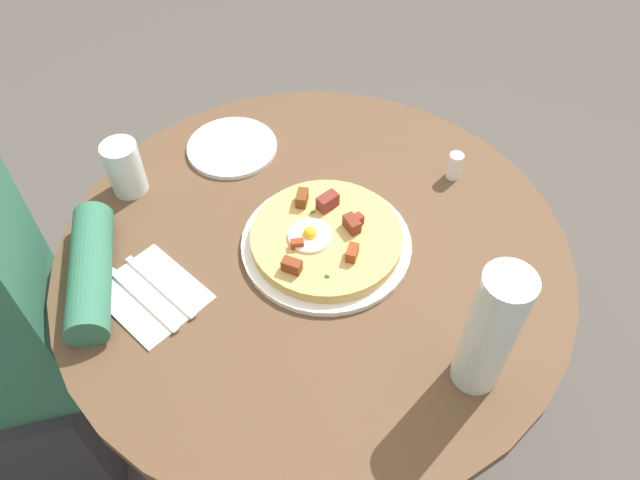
{
  "coord_description": "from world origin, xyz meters",
  "views": [
    {
      "loc": [
        0.17,
        0.67,
        1.57
      ],
      "look_at": [
        -0.01,
        0.0,
        0.74
      ],
      "focal_mm": 34.3,
      "sensor_mm": 36.0,
      "label": 1
    }
  ],
  "objects_px": {
    "dining_table": "(314,302)",
    "water_bottle": "(490,332)",
    "pizza_plate": "(326,244)",
    "salt_shaker": "(455,166)",
    "breakfast_pizza": "(326,237)",
    "bread_plate": "(232,147)",
    "knife": "(160,286)",
    "fork": "(143,299)",
    "water_glass": "(125,168)"
  },
  "relations": [
    {
      "from": "bread_plate",
      "to": "water_bottle",
      "type": "height_order",
      "value": "water_bottle"
    },
    {
      "from": "salt_shaker",
      "to": "breakfast_pizza",
      "type": "bearing_deg",
      "value": 20.6
    },
    {
      "from": "pizza_plate",
      "to": "breakfast_pizza",
      "type": "height_order",
      "value": "breakfast_pizza"
    },
    {
      "from": "pizza_plate",
      "to": "fork",
      "type": "bearing_deg",
      "value": 6.62
    },
    {
      "from": "knife",
      "to": "water_bottle",
      "type": "xyz_separation_m",
      "value": [
        -0.45,
        0.28,
        0.12
      ]
    },
    {
      "from": "dining_table",
      "to": "bread_plate",
      "type": "distance_m",
      "value": 0.36
    },
    {
      "from": "pizza_plate",
      "to": "knife",
      "type": "height_order",
      "value": "pizza_plate"
    },
    {
      "from": "knife",
      "to": "salt_shaker",
      "type": "bearing_deg",
      "value": 69.81
    },
    {
      "from": "breakfast_pizza",
      "to": "water_bottle",
      "type": "bearing_deg",
      "value": 116.66
    },
    {
      "from": "breakfast_pizza",
      "to": "water_glass",
      "type": "xyz_separation_m",
      "value": [
        0.33,
        -0.24,
        0.03
      ]
    },
    {
      "from": "breakfast_pizza",
      "to": "bread_plate",
      "type": "bearing_deg",
      "value": -68.23
    },
    {
      "from": "pizza_plate",
      "to": "water_bottle",
      "type": "bearing_deg",
      "value": 116.6
    },
    {
      "from": "pizza_plate",
      "to": "salt_shaker",
      "type": "bearing_deg",
      "value": -159.25
    },
    {
      "from": "knife",
      "to": "water_glass",
      "type": "xyz_separation_m",
      "value": [
        0.03,
        -0.26,
        0.05
      ]
    },
    {
      "from": "dining_table",
      "to": "pizza_plate",
      "type": "xyz_separation_m",
      "value": [
        -0.02,
        0.0,
        0.18
      ]
    },
    {
      "from": "bread_plate",
      "to": "water_bottle",
      "type": "relative_size",
      "value": 0.76
    },
    {
      "from": "bread_plate",
      "to": "water_glass",
      "type": "relative_size",
      "value": 1.7
    },
    {
      "from": "knife",
      "to": "fork",
      "type": "bearing_deg",
      "value": -90.0
    },
    {
      "from": "knife",
      "to": "water_glass",
      "type": "distance_m",
      "value": 0.26
    },
    {
      "from": "water_bottle",
      "to": "water_glass",
      "type": "bearing_deg",
      "value": -48.27
    },
    {
      "from": "water_bottle",
      "to": "knife",
      "type": "bearing_deg",
      "value": -32.32
    },
    {
      "from": "bread_plate",
      "to": "water_glass",
      "type": "xyz_separation_m",
      "value": [
        0.21,
        0.06,
        0.05
      ]
    },
    {
      "from": "bread_plate",
      "to": "salt_shaker",
      "type": "distance_m",
      "value": 0.45
    },
    {
      "from": "pizza_plate",
      "to": "water_glass",
      "type": "distance_m",
      "value": 0.41
    },
    {
      "from": "dining_table",
      "to": "breakfast_pizza",
      "type": "bearing_deg",
      "value": 179.66
    },
    {
      "from": "dining_table",
      "to": "water_bottle",
      "type": "distance_m",
      "value": 0.46
    },
    {
      "from": "salt_shaker",
      "to": "fork",
      "type": "bearing_deg",
      "value": 13.46
    },
    {
      "from": "knife",
      "to": "salt_shaker",
      "type": "distance_m",
      "value": 0.6
    },
    {
      "from": "fork",
      "to": "water_glass",
      "type": "height_order",
      "value": "water_glass"
    },
    {
      "from": "bread_plate",
      "to": "salt_shaker",
      "type": "xyz_separation_m",
      "value": [
        -0.41,
        0.19,
        0.02
      ]
    },
    {
      "from": "water_bottle",
      "to": "bread_plate",
      "type": "bearing_deg",
      "value": -65.73
    },
    {
      "from": "pizza_plate",
      "to": "bread_plate",
      "type": "bearing_deg",
      "value": -68.16
    },
    {
      "from": "knife",
      "to": "bread_plate",
      "type": "bearing_deg",
      "value": 118.55
    },
    {
      "from": "dining_table",
      "to": "water_glass",
      "type": "bearing_deg",
      "value": -37.67
    },
    {
      "from": "fork",
      "to": "salt_shaker",
      "type": "bearing_deg",
      "value": 70.93
    },
    {
      "from": "dining_table",
      "to": "salt_shaker",
      "type": "xyz_separation_m",
      "value": [
        -0.31,
        -0.11,
        0.2
      ]
    },
    {
      "from": "water_glass",
      "to": "water_bottle",
      "type": "relative_size",
      "value": 0.45
    },
    {
      "from": "water_bottle",
      "to": "salt_shaker",
      "type": "bearing_deg",
      "value": -108.49
    },
    {
      "from": "dining_table",
      "to": "breakfast_pizza",
      "type": "relative_size",
      "value": 3.42
    },
    {
      "from": "salt_shaker",
      "to": "knife",
      "type": "bearing_deg",
      "value": 12.33
    },
    {
      "from": "water_glass",
      "to": "water_bottle",
      "type": "distance_m",
      "value": 0.73
    },
    {
      "from": "pizza_plate",
      "to": "water_glass",
      "type": "height_order",
      "value": "water_glass"
    },
    {
      "from": "dining_table",
      "to": "water_glass",
      "type": "distance_m",
      "value": 0.45
    },
    {
      "from": "breakfast_pizza",
      "to": "bread_plate",
      "type": "xyz_separation_m",
      "value": [
        0.12,
        -0.3,
        -0.02
      ]
    },
    {
      "from": "fork",
      "to": "knife",
      "type": "height_order",
      "value": "same"
    },
    {
      "from": "breakfast_pizza",
      "to": "bread_plate",
      "type": "distance_m",
      "value": 0.32
    },
    {
      "from": "pizza_plate",
      "to": "salt_shaker",
      "type": "xyz_separation_m",
      "value": [
        -0.29,
        -0.11,
        0.02
      ]
    },
    {
      "from": "pizza_plate",
      "to": "water_glass",
      "type": "relative_size",
      "value": 2.8
    },
    {
      "from": "water_glass",
      "to": "water_bottle",
      "type": "bearing_deg",
      "value": 131.73
    },
    {
      "from": "fork",
      "to": "knife",
      "type": "relative_size",
      "value": 1.0
    }
  ]
}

